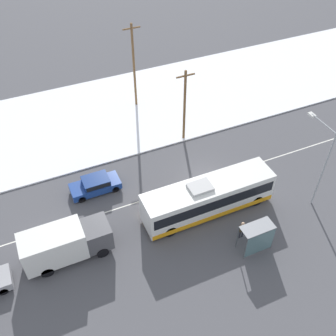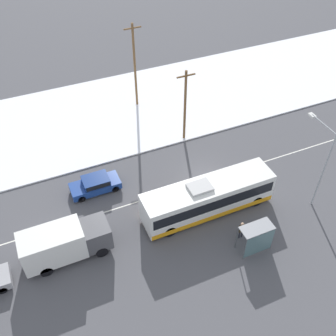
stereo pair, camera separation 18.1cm
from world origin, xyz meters
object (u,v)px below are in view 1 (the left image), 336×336
object	(u,v)px
pedestrian_at_stop	(242,228)
streetlamp	(321,156)
utility_pole_roadside	(185,105)
city_bus	(208,197)
bus_shelter	(258,236)
sedan_car	(95,184)
utility_pole_snowlot	(134,65)
box_truck	(64,243)

from	to	relation	value
pedestrian_at_stop	streetlamp	size ratio (longest dim) A/B	0.23
pedestrian_at_stop	utility_pole_roadside	world-z (taller)	utility_pole_roadside
streetlamp	utility_pole_roadside	xyz separation A→B (m)	(-6.05, 11.56, -0.82)
city_bus	bus_shelter	xyz separation A→B (m)	(1.43, -4.97, 0.13)
city_bus	sedan_car	xyz separation A→B (m)	(-7.68, 5.84, -0.77)
city_bus	utility_pole_roadside	size ratio (longest dim) A/B	1.44
streetlamp	utility_pole_snowlot	world-z (taller)	utility_pole_snowlot
pedestrian_at_stop	bus_shelter	world-z (taller)	bus_shelter
city_bus	utility_pole_snowlot	bearing A→B (deg)	89.60
bus_shelter	city_bus	bearing A→B (deg)	106.07
bus_shelter	utility_pole_roadside	xyz separation A→B (m)	(0.89, 14.26, 2.29)
bus_shelter	streetlamp	xyz separation A→B (m)	(6.93, 2.70, 3.10)
pedestrian_at_stop	bus_shelter	xyz separation A→B (m)	(0.34, -1.49, 0.63)
city_bus	sedan_car	bearing A→B (deg)	142.75
sedan_car	utility_pole_roadside	xyz separation A→B (m)	(10.00, 3.45, 3.19)
utility_pole_roadside	sedan_car	bearing A→B (deg)	-160.96
streetlamp	pedestrian_at_stop	bearing A→B (deg)	-170.57
streetlamp	utility_pole_roadside	world-z (taller)	utility_pole_roadside
bus_shelter	sedan_car	bearing A→B (deg)	130.14
pedestrian_at_stop	utility_pole_snowlot	bearing A→B (deg)	92.76
utility_pole_roadside	pedestrian_at_stop	bearing A→B (deg)	-95.48
box_truck	pedestrian_at_stop	xyz separation A→B (m)	(12.60, -3.64, -0.58)
utility_pole_snowlot	sedan_car	bearing A→B (deg)	-125.47
box_truck	sedan_car	world-z (taller)	box_truck
bus_shelter	utility_pole_roadside	world-z (taller)	utility_pole_roadside
sedan_car	utility_pole_roadside	distance (m)	11.05
streetlamp	box_truck	bearing A→B (deg)	173.03
sedan_car	box_truck	bearing A→B (deg)	56.04
utility_pole_snowlot	city_bus	bearing A→B (deg)	-90.40
streetlamp	utility_pole_snowlot	distance (m)	20.76
sedan_car	utility_pole_snowlot	size ratio (longest dim) A/B	0.46
city_bus	pedestrian_at_stop	xyz separation A→B (m)	(1.09, -3.47, -0.50)
sedan_car	utility_pole_snowlot	world-z (taller)	utility_pole_snowlot
bus_shelter	utility_pole_roadside	bearing A→B (deg)	86.44
sedan_car	utility_pole_roadside	bearing A→B (deg)	-160.96
city_bus	box_truck	xyz separation A→B (m)	(-11.51, 0.16, 0.07)
streetlamp	utility_pole_snowlot	size ratio (longest dim) A/B	0.81
city_bus	pedestrian_at_stop	distance (m)	3.68
city_bus	box_truck	bearing A→B (deg)	179.18
utility_pole_snowlot	bus_shelter	bearing A→B (deg)	-86.54
sedan_car	utility_pole_roadside	size ratio (longest dim) A/B	0.56
sedan_car	streetlamp	bearing A→B (deg)	153.19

